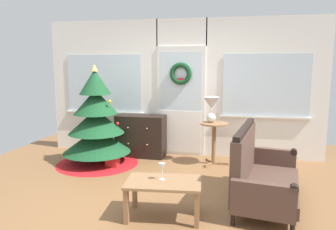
% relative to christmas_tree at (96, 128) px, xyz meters
% --- Properties ---
extents(ground_plane, '(6.76, 6.76, 0.00)m').
position_rel_christmas_tree_xyz_m(ground_plane, '(1.33, -1.18, -0.64)').
color(ground_plane, brown).
extents(back_wall_with_door, '(5.20, 0.19, 2.55)m').
position_rel_christmas_tree_xyz_m(back_wall_with_door, '(1.33, 0.90, 0.64)').
color(back_wall_with_door, white).
rests_on(back_wall_with_door, ground).
extents(christmas_tree, '(1.42, 1.42, 1.72)m').
position_rel_christmas_tree_xyz_m(christmas_tree, '(0.00, 0.00, 0.00)').
color(christmas_tree, '#4C331E').
rests_on(christmas_tree, ground).
extents(dresser_cabinet, '(0.91, 0.46, 0.78)m').
position_rel_christmas_tree_xyz_m(dresser_cabinet, '(0.62, 0.61, -0.25)').
color(dresser_cabinet, black).
rests_on(dresser_cabinet, ground).
extents(settee_sofa, '(0.94, 1.63, 0.96)m').
position_rel_christmas_tree_xyz_m(settee_sofa, '(2.63, -1.10, -0.26)').
color(settee_sofa, black).
rests_on(settee_sofa, ground).
extents(side_table, '(0.50, 0.48, 0.73)m').
position_rel_christmas_tree_xyz_m(side_table, '(1.99, 0.36, -0.12)').
color(side_table, '#8E6642').
rests_on(side_table, ground).
extents(table_lamp, '(0.28, 0.28, 0.44)m').
position_rel_christmas_tree_xyz_m(table_lamp, '(1.93, 0.40, 0.37)').
color(table_lamp, silver).
rests_on(table_lamp, side_table).
extents(coffee_table, '(0.88, 0.59, 0.42)m').
position_rel_christmas_tree_xyz_m(coffee_table, '(1.55, -1.72, -0.28)').
color(coffee_table, '#8E6642').
rests_on(coffee_table, ground).
extents(wine_glass, '(0.08, 0.08, 0.20)m').
position_rel_christmas_tree_xyz_m(wine_glass, '(1.53, -1.68, -0.07)').
color(wine_glass, silver).
rests_on(wine_glass, coffee_table).
extents(gift_box, '(0.20, 0.18, 0.20)m').
position_rel_christmas_tree_xyz_m(gift_box, '(0.35, -0.18, -0.54)').
color(gift_box, red).
rests_on(gift_box, ground).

